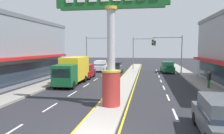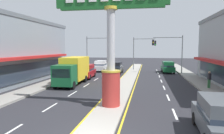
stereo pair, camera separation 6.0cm
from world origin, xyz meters
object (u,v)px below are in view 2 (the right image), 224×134
object	(u,v)px
traffic_light_left_side	(97,48)
suv_near_left_lane	(86,71)
district_sign	(111,44)
suv_kerb_right	(168,67)
traffic_light_right_side	(171,48)
suv_mid_left_lane	(116,68)
suv_far_right_lane	(221,117)
traffic_light_median_far	(142,48)
pedestrian_near_kerb	(209,79)
suv_far_left_oncoming	(100,66)
box_truck_near_right_lane	(73,70)

from	to	relation	value
traffic_light_left_side	suv_near_left_lane	bearing A→B (deg)	-87.78
district_sign	suv_kerb_right	size ratio (longest dim) A/B	1.82
traffic_light_right_side	suv_near_left_lane	distance (m)	14.36
suv_mid_left_lane	suv_kerb_right	size ratio (longest dim) A/B	0.99
suv_far_right_lane	traffic_light_median_far	bearing A→B (deg)	98.95
traffic_light_left_side	pedestrian_near_kerb	xyz separation A→B (m)	(14.82, -12.87, -3.11)
suv_kerb_right	pedestrian_near_kerb	size ratio (longest dim) A/B	2.75
suv_far_left_oncoming	traffic_light_median_far	bearing A→B (deg)	19.69
traffic_light_left_side	box_truck_near_right_lane	bearing A→B (deg)	-88.93
traffic_light_median_far	box_truck_near_right_lane	xyz separation A→B (m)	(-7.35, -16.38, -2.50)
box_truck_near_right_lane	suv_mid_left_lane	bearing A→B (deg)	72.95
box_truck_near_right_lane	suv_mid_left_lane	size ratio (longest dim) A/B	1.51
district_sign	traffic_light_median_far	bearing A→B (deg)	86.80
traffic_light_right_side	suv_far_left_oncoming	distance (m)	12.66
traffic_light_median_far	suv_kerb_right	world-z (taller)	traffic_light_median_far
suv_mid_left_lane	suv_far_right_lane	bearing A→B (deg)	-69.91
traffic_light_right_side	suv_kerb_right	distance (m)	3.59
suv_far_left_oncoming	traffic_light_left_side	bearing A→B (deg)	-100.66
traffic_light_left_side	pedestrian_near_kerb	bearing A→B (deg)	-40.97
traffic_light_median_far	suv_far_right_lane	size ratio (longest dim) A/B	1.32
box_truck_near_right_lane	suv_mid_left_lane	distance (m)	11.47
traffic_light_right_side	suv_kerb_right	xyz separation A→B (m)	(-0.28, 1.46, -3.26)
traffic_light_right_side	box_truck_near_right_lane	bearing A→B (deg)	-135.40
traffic_light_left_side	traffic_light_right_side	size ratio (longest dim) A/B	1.00
traffic_light_right_side	traffic_light_median_far	distance (m)	6.51
pedestrian_near_kerb	traffic_light_median_far	bearing A→B (deg)	113.08
traffic_light_right_side	suv_near_left_lane	bearing A→B (deg)	-149.98
district_sign	traffic_light_right_side	xyz separation A→B (m)	(6.20, 20.39, -0.23)
suv_kerb_right	suv_mid_left_lane	bearing A→B (deg)	-163.57
traffic_light_median_far	suv_far_right_lane	bearing A→B (deg)	-81.05
district_sign	suv_near_left_lane	xyz separation A→B (m)	(-5.91, 13.39, -3.49)
district_sign	pedestrian_near_kerb	bearing A→B (deg)	42.06
suv_far_right_lane	suv_far_left_oncoming	world-z (taller)	same
suv_near_left_lane	pedestrian_near_kerb	distance (m)	15.59
district_sign	suv_far_left_oncoming	xyz separation A→B (m)	(-5.91, 22.16, -3.49)
traffic_light_right_side	suv_far_left_oncoming	size ratio (longest dim) A/B	1.34
traffic_light_left_side	pedestrian_near_kerb	distance (m)	19.88
traffic_light_median_far	suv_mid_left_lane	bearing A→B (deg)	-126.32
traffic_light_right_side	suv_near_left_lane	size ratio (longest dim) A/B	1.32
box_truck_near_right_lane	suv_far_left_oncoming	xyz separation A→B (m)	(0.06, 13.77, -0.71)
traffic_light_median_far	suv_far_left_oncoming	bearing A→B (deg)	-160.31
traffic_light_left_side	suv_mid_left_lane	bearing A→B (deg)	-20.14
suv_far_right_lane	suv_near_left_lane	world-z (taller)	same
suv_mid_left_lane	box_truck_near_right_lane	bearing A→B (deg)	-107.05
traffic_light_median_far	pedestrian_near_kerb	size ratio (longest dim) A/B	3.67
box_truck_near_right_lane	suv_far_left_oncoming	size ratio (longest dim) A/B	1.51
suv_mid_left_lane	suv_far_left_oncoming	distance (m)	4.34
traffic_light_median_far	box_truck_near_right_lane	world-z (taller)	traffic_light_median_far
box_truck_near_right_lane	suv_far_right_lane	distance (m)	17.14
traffic_light_median_far	suv_near_left_lane	bearing A→B (deg)	-122.67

